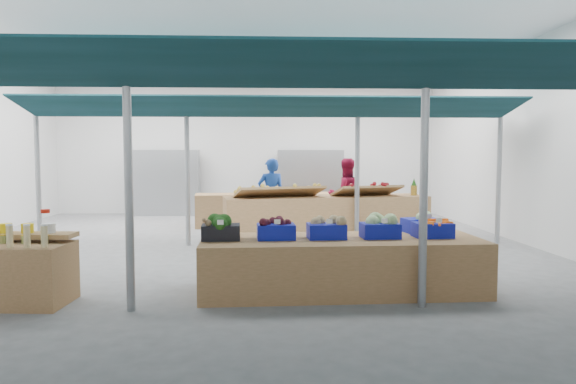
# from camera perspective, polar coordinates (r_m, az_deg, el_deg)

# --- Properties ---
(floor) EXTENTS (13.00, 13.00, 0.00)m
(floor) POSITION_cam_1_polar(r_m,az_deg,el_deg) (10.24, -5.86, -6.33)
(floor) COLOR #606062
(floor) RESTS_ON ground
(hall) EXTENTS (13.00, 13.00, 13.00)m
(hall) POSITION_cam_1_polar(r_m,az_deg,el_deg) (11.54, -5.53, 8.01)
(hall) COLOR silver
(hall) RESTS_ON ground
(pole_grid) EXTENTS (10.00, 4.60, 3.00)m
(pole_grid) POSITION_cam_1_polar(r_m,az_deg,el_deg) (8.31, -1.49, 3.85)
(pole_grid) COLOR gray
(pole_grid) RESTS_ON floor
(awnings) EXTENTS (9.50, 7.08, 0.30)m
(awnings) POSITION_cam_1_polar(r_m,az_deg,el_deg) (8.37, -1.50, 10.50)
(awnings) COLOR black
(awnings) RESTS_ON pole_grid
(back_shelving_left) EXTENTS (2.00, 0.50, 2.00)m
(back_shelving_left) POSITION_cam_1_polar(r_m,az_deg,el_deg) (16.38, -13.40, 0.98)
(back_shelving_left) COLOR #B23F33
(back_shelving_left) RESTS_ON floor
(back_shelving_right) EXTENTS (2.00, 0.50, 2.00)m
(back_shelving_right) POSITION_cam_1_polar(r_m,az_deg,el_deg) (16.14, 2.48, 1.04)
(back_shelving_right) COLOR #B23F33
(back_shelving_right) RESTS_ON floor
(bottle_shelf) EXTENTS (1.74, 1.15, 1.03)m
(bottle_shelf) POSITION_cam_1_polar(r_m,az_deg,el_deg) (7.37, -29.30, -7.60)
(bottle_shelf) COLOR brown
(bottle_shelf) RESTS_ON floor
(veg_counter) EXTENTS (3.79, 1.36, 0.73)m
(veg_counter) POSITION_cam_1_polar(r_m,az_deg,el_deg) (7.04, 5.96, -8.07)
(veg_counter) COLOR brown
(veg_counter) RESTS_ON floor
(fruit_counter) EXTENTS (4.57, 1.76, 0.95)m
(fruit_counter) POSITION_cam_1_polar(r_m,az_deg,el_deg) (11.33, 4.27, -2.89)
(fruit_counter) COLOR brown
(fruit_counter) RESTS_ON floor
(far_counter) EXTENTS (4.79, 1.40, 0.85)m
(far_counter) POSITION_cam_1_polar(r_m,az_deg,el_deg) (13.63, -0.29, -1.93)
(far_counter) COLOR brown
(far_counter) RESTS_ON floor
(crate_stack) EXTENTS (0.56, 0.39, 0.67)m
(crate_stack) POSITION_cam_1_polar(r_m,az_deg,el_deg) (7.56, 17.68, -7.61)
(crate_stack) COLOR #0D1696
(crate_stack) RESTS_ON floor
(vendor_left) EXTENTS (0.71, 0.53, 1.78)m
(vendor_left) POSITION_cam_1_polar(r_m,az_deg,el_deg) (12.30, -1.88, -0.40)
(vendor_left) COLOR #173B95
(vendor_left) RESTS_ON floor
(vendor_right) EXTENTS (0.96, 0.81, 1.78)m
(vendor_right) POSITION_cam_1_polar(r_m,az_deg,el_deg) (12.45, 6.43, -0.37)
(vendor_right) COLOR maroon
(vendor_right) RESTS_ON floor
(crate_broccoli) EXTENTS (0.52, 0.42, 0.35)m
(crate_broccoli) POSITION_cam_1_polar(r_m,az_deg,el_deg) (6.85, -7.47, -3.96)
(crate_broccoli) COLOR black
(crate_broccoli) RESTS_ON veg_counter
(crate_beets) EXTENTS (0.52, 0.42, 0.29)m
(crate_beets) POSITION_cam_1_polar(r_m,az_deg,el_deg) (6.85, -1.34, -4.14)
(crate_beets) COLOR #0D1696
(crate_beets) RESTS_ON veg_counter
(crate_celeriac) EXTENTS (0.52, 0.42, 0.31)m
(crate_celeriac) POSITION_cam_1_polar(r_m,az_deg,el_deg) (6.92, 4.29, -3.98)
(crate_celeriac) COLOR #0D1696
(crate_celeriac) RESTS_ON veg_counter
(crate_cabbage) EXTENTS (0.52, 0.42, 0.35)m
(crate_cabbage) POSITION_cam_1_polar(r_m,az_deg,el_deg) (7.06, 10.17, -3.76)
(crate_cabbage) COLOR #0D1696
(crate_cabbage) RESTS_ON veg_counter
(crate_carrots) EXTENTS (0.52, 0.42, 0.29)m
(crate_carrots) POSITION_cam_1_polar(r_m,az_deg,el_deg) (7.28, 15.76, -3.98)
(crate_carrots) COLOR #0D1696
(crate_carrots) RESTS_ON veg_counter
(sparrow) EXTENTS (0.12, 0.09, 0.11)m
(sparrow) POSITION_cam_1_polar(r_m,az_deg,el_deg) (6.72, -8.95, -3.36)
(sparrow) COLOR brown
(sparrow) RESTS_ON crate_broccoli
(pole_ribbon) EXTENTS (0.12, 0.12, 0.28)m
(pole_ribbon) POSITION_cam_1_polar(r_m,az_deg,el_deg) (7.58, -25.37, -2.10)
(pole_ribbon) COLOR #A9180B
(pole_ribbon) RESTS_ON pole_grid
(apple_heap_yellow) EXTENTS (2.02, 1.27, 0.27)m
(apple_heap_yellow) POSITION_cam_1_polar(r_m,az_deg,el_deg) (10.92, -0.92, 0.26)
(apple_heap_yellow) COLOR #997247
(apple_heap_yellow) RESTS_ON fruit_counter
(apple_heap_red) EXTENTS (1.64, 1.14, 0.27)m
(apple_heap_red) POSITION_cam_1_polar(r_m,az_deg,el_deg) (11.45, 8.78, 0.38)
(apple_heap_red) COLOR #997247
(apple_heap_red) RESTS_ON fruit_counter
(pineapple) EXTENTS (0.14, 0.14, 0.39)m
(pineapple) POSITION_cam_1_polar(r_m,az_deg,el_deg) (11.88, 13.81, 0.52)
(pineapple) COLOR #8C6019
(pineapple) RESTS_ON fruit_counter
(crate_extra) EXTENTS (0.56, 0.45, 0.32)m
(crate_extra) POSITION_cam_1_polar(r_m,az_deg,el_deg) (7.71, 14.57, -3.25)
(crate_extra) COLOR #0D1696
(crate_extra) RESTS_ON veg_counter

